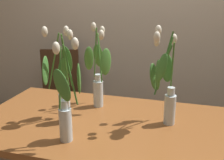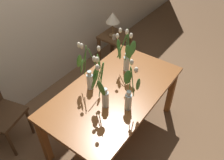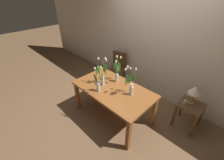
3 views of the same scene
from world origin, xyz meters
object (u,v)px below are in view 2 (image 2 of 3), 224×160
tulip_vase_1 (130,94)px  side_table (115,42)px  dining_table (114,96)px  pillar_candle (114,37)px  tulip_vase_3 (89,72)px  table_lamp (113,18)px  tulip_vase_2 (125,55)px  tulip_vase_0 (102,90)px

tulip_vase_1 → side_table: tulip_vase_1 is taller
dining_table → pillar_candle: dining_table is taller
tulip_vase_3 → table_lamp: tulip_vase_3 is taller
dining_table → tulip_vase_2: 0.47m
tulip_vase_1 → tulip_vase_2: 0.58m
dining_table → side_table: dining_table is taller
tulip_vase_1 → tulip_vase_3: 0.50m
table_lamp → pillar_candle: 0.29m
tulip_vase_2 → pillar_candle: bearing=42.1°
dining_table → tulip_vase_2: tulip_vase_2 is taller
tulip_vase_2 → table_lamp: (0.86, 0.79, -0.12)m
tulip_vase_1 → tulip_vase_2: tulip_vase_2 is taller
tulip_vase_3 → table_lamp: (1.33, 0.64, -0.10)m
side_table → table_lamp: bearing=148.0°
dining_table → tulip_vase_3: size_ratio=2.80×
dining_table → table_lamp: table_lamp is taller
dining_table → tulip_vase_2: size_ratio=2.72×
side_table → pillar_candle: size_ratio=7.33×
tulip_vase_1 → dining_table: bearing=64.6°
tulip_vase_2 → table_lamp: size_ratio=1.48×
tulip_vase_3 → pillar_candle: size_ratio=7.61×
pillar_candle → tulip_vase_3: bearing=-155.7°
tulip_vase_2 → table_lamp: bearing=42.6°
side_table → table_lamp: (-0.03, 0.02, 0.42)m
dining_table → table_lamp: bearing=36.3°
dining_table → tulip_vase_1: (-0.13, -0.26, 0.28)m
tulip_vase_2 → table_lamp: tulip_vase_2 is taller
dining_table → tulip_vase_3: (-0.13, 0.24, 0.31)m
tulip_vase_0 → pillar_candle: 1.66m
tulip_vase_0 → pillar_candle: (1.38, 0.84, -0.37)m
tulip_vase_2 → tulip_vase_3: 0.49m
tulip_vase_1 → tulip_vase_0: bearing=120.4°
tulip_vase_0 → tulip_vase_2: bearing=11.9°
side_table → tulip_vase_0: bearing=-148.9°
tulip_vase_0 → tulip_vase_1: 0.26m
table_lamp → side_table: bearing=-32.0°
side_table → pillar_candle: (-0.11, -0.06, 0.16)m
tulip_vase_2 → tulip_vase_3: size_ratio=1.03×
side_table → tulip_vase_2: bearing=-139.2°
tulip_vase_0 → side_table: size_ratio=1.05×
tulip_vase_2 → side_table: size_ratio=1.07×
table_lamp → dining_table: bearing=-143.7°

